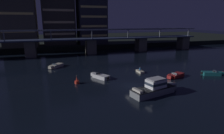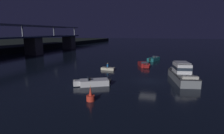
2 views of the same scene
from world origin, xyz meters
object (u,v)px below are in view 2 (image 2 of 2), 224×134
at_px(speedboat_near_center, 144,65).
at_px(speedboat_mid_center, 154,59).
at_px(dinghy_with_paddler, 108,69).
at_px(cabin_cruiser_near_left, 182,74).
at_px(speedboat_mid_left, 93,82).
at_px(channel_buoy, 91,97).

height_order(speedboat_near_center, speedboat_mid_center, same).
bearing_deg(speedboat_near_center, dinghy_with_paddler, 133.68).
bearing_deg(dinghy_with_paddler, speedboat_near_center, -46.32).
distance_m(cabin_cruiser_near_left, speedboat_near_center, 12.16).
distance_m(cabin_cruiser_near_left, speedboat_mid_left, 13.60).
height_order(speedboat_mid_left, dinghy_with_paddler, dinghy_with_paddler).
distance_m(speedboat_near_center, speedboat_mid_left, 17.05).
relative_size(cabin_cruiser_near_left, dinghy_with_paddler, 3.59).
distance_m(speedboat_near_center, channel_buoy, 21.98).
relative_size(speedboat_mid_center, channel_buoy, 2.90).
bearing_deg(speedboat_near_center, speedboat_mid_left, 163.99).
xyz_separation_m(cabin_cruiser_near_left, speedboat_mid_left, (-6.59, 11.87, -0.64)).
distance_m(speedboat_mid_center, channel_buoy, 31.26).
bearing_deg(channel_buoy, speedboat_near_center, -6.61).
bearing_deg(speedboat_mid_left, speedboat_mid_center, -13.19).
bearing_deg(cabin_cruiser_near_left, speedboat_near_center, 36.20).
xyz_separation_m(speedboat_mid_left, speedboat_mid_center, (25.58, -6.00, 0.00)).
xyz_separation_m(speedboat_mid_center, channel_buoy, (-31.03, 3.82, 0.06)).
xyz_separation_m(speedboat_near_center, speedboat_mid_left, (-16.39, 4.70, 0.00)).
height_order(cabin_cruiser_near_left, speedboat_near_center, cabin_cruiser_near_left).
relative_size(cabin_cruiser_near_left, speedboat_mid_left, 1.92).
bearing_deg(cabin_cruiser_near_left, dinghy_with_paddler, 73.41).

